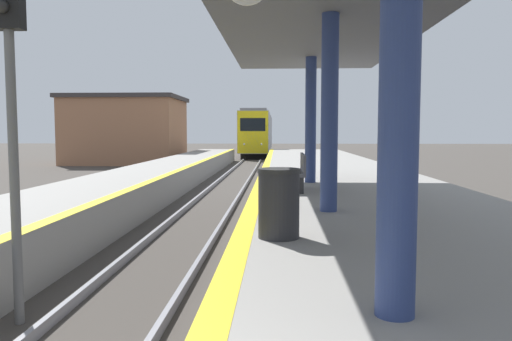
% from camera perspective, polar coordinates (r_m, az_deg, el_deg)
% --- Properties ---
extents(train, '(2.70, 23.58, 4.50)m').
position_cam_1_polar(train, '(54.36, 0.25, 4.29)').
color(train, black).
rests_on(train, ground).
extents(signal_near, '(0.36, 0.31, 4.61)m').
position_cam_1_polar(signal_near, '(6.97, -26.33, 10.24)').
color(signal_near, '#595959').
rests_on(signal_near, ground).
extents(station_canopy, '(4.39, 15.84, 3.81)m').
position_cam_1_polar(station_canopy, '(9.52, 8.52, 17.13)').
color(station_canopy, navy).
rests_on(station_canopy, platform_right).
extents(trash_bin, '(0.60, 0.60, 0.97)m').
position_cam_1_polar(trash_bin, '(6.94, 2.62, -3.74)').
color(trash_bin, '#262628').
rests_on(trash_bin, platform_right).
extents(bench, '(0.44, 1.68, 0.92)m').
position_cam_1_polar(bench, '(12.55, 4.83, -0.06)').
color(bench, '#4C4C51').
rests_on(bench, platform_right).
extents(station_building, '(8.60, 7.22, 5.18)m').
position_cam_1_polar(station_building, '(40.05, -14.59, 4.54)').
color(station_building, '#9E6B4C').
rests_on(station_building, ground).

